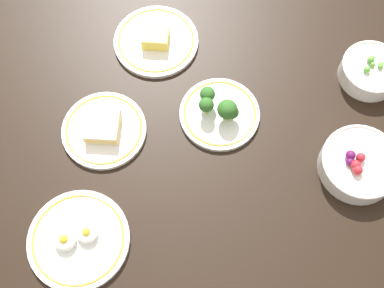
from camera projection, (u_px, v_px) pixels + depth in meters
dining_table at (192, 151)px, 114.75cm from camera, size 129.91×106.72×4.00cm
bowl_peas at (371, 71)px, 117.81cm from camera, size 14.47×14.47×6.15cm
plate_cheese at (156, 40)px, 123.13cm from camera, size 20.93×20.93×4.63cm
bowl_berries at (359, 164)px, 108.47cm from camera, size 17.32×17.32×6.65cm
plate_sandwich at (104, 129)px, 113.41cm from camera, size 19.38×19.38×4.32cm
plate_broccoli at (220, 112)px, 114.32cm from camera, size 18.65×18.65×7.55cm
plate_eggs at (78, 239)px, 103.55cm from camera, size 21.41×21.41×4.69cm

